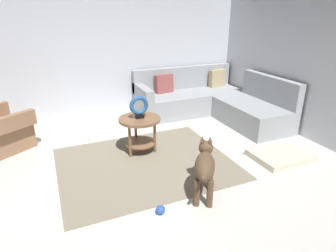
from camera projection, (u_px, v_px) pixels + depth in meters
The scene contains 10 objects.
ground_plane at pixel (153, 197), 3.35m from camera, with size 6.00×6.00×0.10m, color silver.
wall_back at pixel (96, 46), 5.33m from camera, with size 6.00×0.12×2.70m, color silver.
area_rug at pixel (145, 163), 3.98m from camera, with size 2.30×1.90×0.01m, color gray.
sectional_couch at pixel (211, 102), 5.67m from camera, with size 2.20×2.25×0.88m.
armchair at pixel (1, 130), 4.26m from camera, with size 0.95×1.00×0.88m.
side_table at pixel (140, 126), 4.16m from camera, with size 0.60×0.60×0.54m.
torus_sculpture at pixel (139, 107), 4.05m from camera, with size 0.28×0.08×0.33m.
dog_bed_mat at pixel (281, 155), 4.11m from camera, with size 0.80×0.60×0.09m, color beige.
dog at pixel (205, 166), 3.17m from camera, with size 0.49×0.75×0.63m.
dog_toy_ball at pixel (160, 210), 2.98m from camera, with size 0.10×0.10×0.10m, color blue.
Camera 1 is at (-0.95, -2.64, 1.97)m, focal length 30.77 mm.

